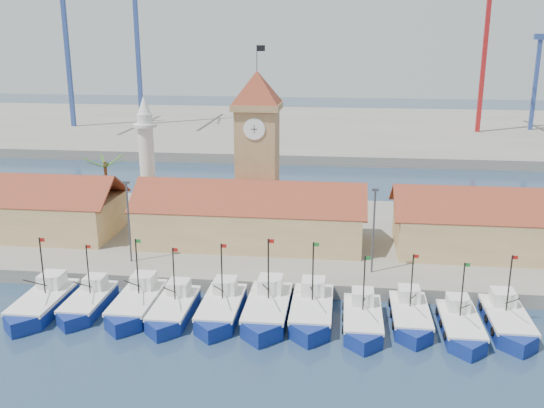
# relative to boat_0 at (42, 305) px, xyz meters

# --- Properties ---
(ground) EXTENTS (400.00, 400.00, 0.00)m
(ground) POSITION_rel_boat_0_xyz_m (17.28, -1.82, -0.79)
(ground) COLOR #1C324C
(ground) RESTS_ON ground
(quay) EXTENTS (140.00, 32.00, 1.50)m
(quay) POSITION_rel_boat_0_xyz_m (17.28, 22.18, -0.04)
(quay) COLOR gray
(quay) RESTS_ON ground
(terminal) EXTENTS (240.00, 80.00, 2.00)m
(terminal) POSITION_rel_boat_0_xyz_m (17.28, 108.18, 0.21)
(terminal) COLOR gray
(terminal) RESTS_ON ground
(boat_0) EXTENTS (3.67, 10.06, 7.61)m
(boat_0) POSITION_rel_boat_0_xyz_m (0.00, 0.00, 0.00)
(boat_0) COLOR navy
(boat_0) RESTS_ON ground
(boat_1) EXTENTS (3.26, 8.94, 6.77)m
(boat_1) POSITION_rel_boat_0_xyz_m (4.15, 0.87, -0.09)
(boat_1) COLOR navy
(boat_1) RESTS_ON ground
(boat_2) EXTENTS (3.62, 9.92, 7.51)m
(boat_2) POSITION_rel_boat_0_xyz_m (8.94, 1.01, -0.01)
(boat_2) COLOR navy
(boat_2) RESTS_ON ground
(boat_3) EXTENTS (3.38, 9.27, 7.01)m
(boat_3) POSITION_rel_boat_0_xyz_m (12.68, 0.40, -0.06)
(boat_3) COLOR navy
(boat_3) RESTS_ON ground
(boat_4) EXTENTS (3.57, 9.78, 7.40)m
(boat_4) POSITION_rel_boat_0_xyz_m (17.09, 0.95, -0.02)
(boat_4) COLOR navy
(boat_4) RESTS_ON ground
(boat_5) EXTENTS (3.86, 10.57, 8.00)m
(boat_5) POSITION_rel_boat_0_xyz_m (21.42, 1.13, 0.04)
(boat_5) COLOR navy
(boat_5) RESTS_ON ground
(boat_6) EXTENTS (3.74, 10.24, 7.74)m
(boat_6) POSITION_rel_boat_0_xyz_m (25.53, 1.39, 0.01)
(boat_6) COLOR navy
(boat_6) RESTS_ON ground
(boat_7) EXTENTS (3.40, 9.32, 7.05)m
(boat_7) POSITION_rel_boat_0_xyz_m (30.17, 0.25, -0.06)
(boat_7) COLOR navy
(boat_7) RESTS_ON ground
(boat_8) EXTENTS (3.34, 9.15, 6.93)m
(boat_8) POSITION_rel_boat_0_xyz_m (34.49, 1.55, -0.07)
(boat_8) COLOR navy
(boat_8) RESTS_ON ground
(boat_9) EXTENTS (3.30, 9.05, 6.85)m
(boat_9) POSITION_rel_boat_0_xyz_m (38.71, 0.17, -0.08)
(boat_9) COLOR navy
(boat_9) RESTS_ON ground
(boat_10) EXTENTS (3.49, 9.56, 7.23)m
(boat_10) POSITION_rel_boat_0_xyz_m (42.98, 1.50, -0.04)
(boat_10) COLOR navy
(boat_10) RESTS_ON ground
(hall_center) EXTENTS (27.04, 10.13, 7.61)m
(hall_center) POSITION_rel_boat_0_xyz_m (17.28, 18.18, 3.20)
(hall_center) COLOR #D6B375
(hall_center) RESTS_ON quay
(hall_right) EXTENTS (31.20, 10.13, 7.61)m
(hall_right) POSITION_rel_boat_0_xyz_m (49.28, 18.18, 3.20)
(hall_right) COLOR #D6B375
(hall_right) RESTS_ON quay
(clock_tower) EXTENTS (5.80, 5.80, 22.70)m
(clock_tower) POSITION_rel_boat_0_xyz_m (17.28, 24.18, 11.17)
(clock_tower) COLOR tan
(clock_tower) RESTS_ON quay
(minaret) EXTENTS (3.00, 3.00, 16.30)m
(minaret) POSITION_rel_boat_0_xyz_m (2.28, 26.18, 8.94)
(minaret) COLOR silver
(minaret) RESTS_ON quay
(palm_tree) EXTENTS (5.60, 5.03, 8.39)m
(palm_tree) POSITION_rel_boat_0_xyz_m (-2.72, 24.18, 5.46)
(palm_tree) COLOR brown
(palm_tree) RESTS_ON quay
(lamp_posts) EXTENTS (80.70, 0.25, 9.03)m
(lamp_posts) POSITION_rel_boat_0_xyz_m (17.78, 10.18, 5.69)
(lamp_posts) COLOR #3F3F44
(lamp_posts) RESTS_ON quay
(crane_blue_far) EXTENTS (1.00, 33.46, 42.17)m
(crane_blue_far) POSITION_rel_boat_0_xyz_m (-41.92, 98.66, 24.68)
(crane_blue_far) COLOR #2E468D
(crane_blue_far) RESTS_ON terminal
(crane_blue_near) EXTENTS (1.00, 32.06, 44.34)m
(crane_blue_near) POSITION_rel_boat_0_xyz_m (-25.61, 104.92, 25.76)
(crane_blue_near) COLOR #2E468D
(crane_blue_near) RESTS_ON terminal
(crane_red_right) EXTENTS (1.00, 33.80, 42.86)m
(crane_red_right) POSITION_rel_boat_0_xyz_m (60.44, 101.63, 25.09)
(crane_red_right) COLOR #A91A1B
(crane_red_right) RESTS_ON terminal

